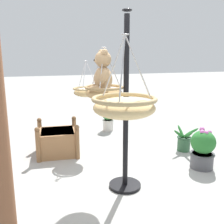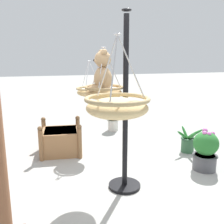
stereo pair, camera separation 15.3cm
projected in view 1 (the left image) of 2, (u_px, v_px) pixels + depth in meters
name	position (u px, v px, depth m)	size (l,w,h in m)	color
ground_plane	(117.00, 180.00, 3.73)	(40.00, 40.00, 0.00)	#9E9E99
display_pole_central	(126.00, 138.00, 3.39)	(0.44, 0.44, 2.33)	black
hanging_basket_with_teddy	(104.00, 92.00, 3.32)	(0.51, 0.51, 0.67)	tan
teddy_bear	(102.00, 74.00, 3.26)	(0.37, 0.33, 0.54)	tan
hanging_basket_left_high	(124.00, 106.00, 2.12)	(0.55, 0.55, 0.68)	tan
hanging_basket_right_low	(86.00, 91.00, 4.61)	(0.49, 0.49, 0.65)	tan
wooden_planter_box	(58.00, 141.00, 4.69)	(0.80, 0.80, 0.62)	#9E7047
potted_plant_flowering_red	(203.00, 149.00, 4.08)	(0.40, 0.40, 0.66)	#4C4C51
potted_plant_tall_leafy	(184.00, 141.00, 4.84)	(0.53, 0.57, 0.46)	#2D5638
potted_plant_small_succulent	(108.00, 117.00, 6.13)	(0.30, 0.30, 0.63)	beige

